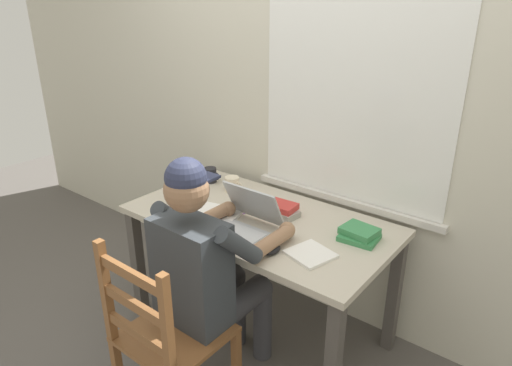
% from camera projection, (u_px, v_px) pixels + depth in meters
% --- Properties ---
extents(ground_plane, '(8.00, 8.00, 0.00)m').
position_uv_depth(ground_plane, '(259.00, 328.00, 2.72)').
color(ground_plane, '#56514C').
extents(back_wall, '(6.00, 0.08, 2.60)m').
position_uv_depth(back_wall, '(311.00, 99.00, 2.55)').
color(back_wall, beige).
rests_on(back_wall, ground).
extents(desk, '(1.43, 0.76, 0.74)m').
position_uv_depth(desk, '(259.00, 233.00, 2.47)').
color(desk, '#BCB29E').
rests_on(desk, ground).
extents(seated_person, '(0.50, 0.60, 1.24)m').
position_uv_depth(seated_person, '(208.00, 266.00, 2.09)').
color(seated_person, '#33383D').
rests_on(seated_person, ground).
extents(wooden_chair, '(0.42, 0.42, 0.94)m').
position_uv_depth(wooden_chair, '(166.00, 338.00, 1.98)').
color(wooden_chair, brown).
rests_on(wooden_chair, ground).
extents(laptop, '(0.33, 0.33, 0.22)m').
position_uv_depth(laptop, '(241.00, 222.00, 2.28)').
color(laptop, '#ADAFB2').
rests_on(laptop, desk).
extents(computer_mouse, '(0.06, 0.10, 0.03)m').
position_uv_depth(computer_mouse, '(272.00, 250.00, 2.10)').
color(computer_mouse, black).
rests_on(computer_mouse, desk).
extents(coffee_mug_white, '(0.12, 0.09, 0.09)m').
position_uv_depth(coffee_mug_white, '(232.00, 184.00, 2.75)').
color(coffee_mug_white, beige).
rests_on(coffee_mug_white, desk).
extents(coffee_mug_dark, '(0.12, 0.08, 0.09)m').
position_uv_depth(coffee_mug_dark, '(210.00, 175.00, 2.88)').
color(coffee_mug_dark, black).
rests_on(coffee_mug_dark, desk).
extents(book_stack_main, '(0.19, 0.17, 0.06)m').
position_uv_depth(book_stack_main, '(359.00, 234.00, 2.21)').
color(book_stack_main, '#38844C').
rests_on(book_stack_main, desk).
extents(book_stack_side, '(0.21, 0.13, 0.07)m').
position_uv_depth(book_stack_side, '(281.00, 209.00, 2.46)').
color(book_stack_side, gray).
rests_on(book_stack_side, desk).
extents(paper_pile_near_laptop, '(0.28, 0.23, 0.02)m').
position_uv_depth(paper_pile_near_laptop, '(218.00, 213.00, 2.47)').
color(paper_pile_near_laptop, white).
rests_on(paper_pile_near_laptop, desk).
extents(paper_pile_back_corner, '(0.23, 0.23, 0.01)m').
position_uv_depth(paper_pile_back_corner, '(310.00, 254.00, 2.08)').
color(paper_pile_back_corner, white).
rests_on(paper_pile_back_corner, desk).
extents(landscape_photo_print, '(0.15, 0.12, 0.00)m').
position_uv_depth(landscape_photo_print, '(236.00, 210.00, 2.52)').
color(landscape_photo_print, '#7A4293').
rests_on(landscape_photo_print, desk).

